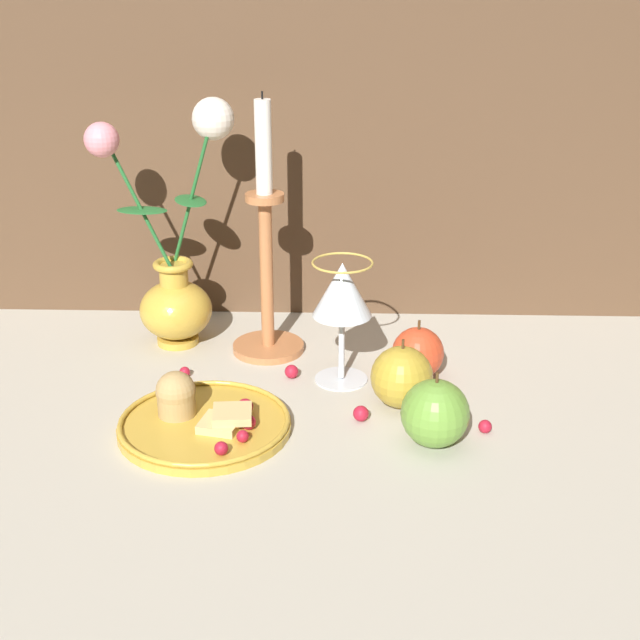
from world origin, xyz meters
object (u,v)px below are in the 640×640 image
at_px(vase, 175,269).
at_px(apple_near_glass, 402,378).
at_px(candlestick, 266,269).
at_px(wine_glass, 342,294).
at_px(apple_beside_vase, 435,413).
at_px(apple_at_table_edge, 418,353).
at_px(plate_with_pastries, 201,418).

height_order(vase, apple_near_glass, vase).
distance_m(candlestick, apple_near_glass, 0.25).
xyz_separation_m(wine_glass, candlestick, (-0.10, 0.09, 0.00)).
bearing_deg(candlestick, vase, 169.65).
bearing_deg(apple_near_glass, apple_beside_vase, -69.77).
bearing_deg(apple_beside_vase, apple_at_table_edge, 92.35).
distance_m(wine_glass, apple_at_table_edge, 0.13).
relative_size(candlestick, apple_at_table_edge, 4.44).
height_order(vase, wine_glass, vase).
xyz_separation_m(apple_near_glass, apple_at_table_edge, (0.03, 0.08, -0.00)).
bearing_deg(apple_near_glass, candlestick, 138.10).
bearing_deg(apple_near_glass, apple_at_table_edge, 72.94).
bearing_deg(wine_glass, apple_at_table_edge, 6.81).
relative_size(vase, apple_near_glass, 3.86).
bearing_deg(apple_near_glass, vase, 149.19).
xyz_separation_m(vase, plate_with_pastries, (0.07, -0.25, -0.10)).
height_order(candlestick, apple_at_table_edge, candlestick).
bearing_deg(apple_beside_vase, apple_near_glass, 110.23).
bearing_deg(vase, candlestick, -10.35).
distance_m(vase, apple_near_glass, 0.37).
relative_size(wine_glass, apple_beside_vase, 1.81).
bearing_deg(apple_at_table_edge, plate_with_pastries, -151.03).
bearing_deg(apple_at_table_edge, apple_beside_vase, -87.65).
height_order(vase, plate_with_pastries, vase).
relative_size(candlestick, apple_beside_vase, 3.96).
height_order(plate_with_pastries, apple_at_table_edge, apple_at_table_edge).
height_order(apple_beside_vase, apple_near_glass, apple_beside_vase).
height_order(vase, candlestick, candlestick).
distance_m(plate_with_pastries, apple_at_table_edge, 0.30).
height_order(apple_beside_vase, apple_at_table_edge, apple_beside_vase).
relative_size(wine_glass, apple_at_table_edge, 2.03).
bearing_deg(apple_beside_vase, vase, 141.36).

